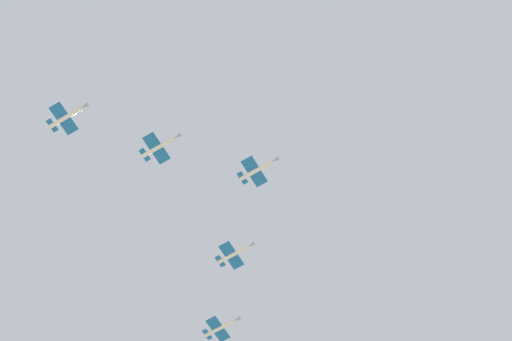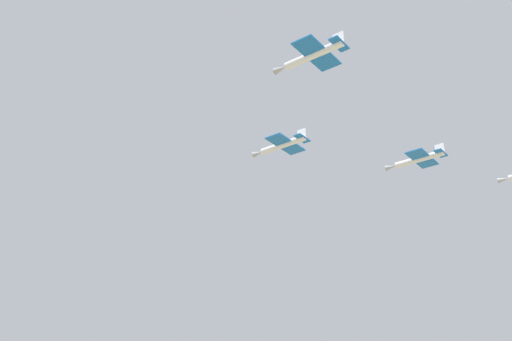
{
  "view_description": "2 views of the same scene",
  "coord_description": "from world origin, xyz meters",
  "px_view_note": "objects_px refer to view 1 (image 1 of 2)",
  "views": [
    {
      "loc": [
        -14.27,
        57.7,
        3.44
      ],
      "look_at": [
        -17.7,
        -16.16,
        193.68
      ],
      "focal_mm": 51.11,
      "sensor_mm": 36.0,
      "label": 1
    },
    {
      "loc": [
        -15.72,
        -115.91,
        142.17
      ],
      "look_at": [
        -23.91,
        -4.2,
        193.83
      ],
      "focal_mm": 40.16,
      "sensor_mm": 36.0,
      "label": 2
    }
  ],
  "objects_px": {
    "jet_port_inner": "(234,254)",
    "jet_starboard_outer": "(66,117)",
    "jet_port_outer": "(220,328)",
    "jet_starboard_inner": "(159,147)",
    "jet_lead": "(257,170)"
  },
  "relations": [
    {
      "from": "jet_port_inner",
      "to": "jet_port_outer",
      "type": "relative_size",
      "value": 1.0
    },
    {
      "from": "jet_starboard_inner",
      "to": "jet_starboard_outer",
      "type": "distance_m",
      "value": 26.15
    },
    {
      "from": "jet_lead",
      "to": "jet_port_outer",
      "type": "bearing_deg",
      "value": -137.58
    },
    {
      "from": "jet_lead",
      "to": "jet_starboard_outer",
      "type": "xyz_separation_m",
      "value": [
        52.31,
        13.58,
        -1.48
      ]
    },
    {
      "from": "jet_lead",
      "to": "jet_starboard_inner",
      "type": "bearing_deg",
      "value": -44.42
    },
    {
      "from": "jet_lead",
      "to": "jet_starboard_inner",
      "type": "xyz_separation_m",
      "value": [
        27.26,
        6.07,
        -1.14
      ]
    },
    {
      "from": "jet_starboard_inner",
      "to": "jet_port_outer",
      "type": "distance_m",
      "value": 62.25
    },
    {
      "from": "jet_lead",
      "to": "jet_starboard_inner",
      "type": "relative_size",
      "value": 1.0
    },
    {
      "from": "jet_starboard_inner",
      "to": "jet_port_outer",
      "type": "height_order",
      "value": "jet_port_outer"
    },
    {
      "from": "jet_port_outer",
      "to": "jet_starboard_outer",
      "type": "bearing_deg",
      "value": 0.0
    },
    {
      "from": "jet_port_inner",
      "to": "jet_port_outer",
      "type": "bearing_deg",
      "value": -139.72
    },
    {
      "from": "jet_port_inner",
      "to": "jet_starboard_outer",
      "type": "bearing_deg",
      "value": -15.77
    },
    {
      "from": "jet_starboard_inner",
      "to": "jet_port_outer",
      "type": "bearing_deg",
      "value": -164.23
    },
    {
      "from": "jet_port_outer",
      "to": "jet_starboard_outer",
      "type": "relative_size",
      "value": 1.0
    },
    {
      "from": "jet_port_inner",
      "to": "jet_port_outer",
      "type": "xyz_separation_m",
      "value": [
        3.3,
        -25.94,
        0.33
      ]
    }
  ]
}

